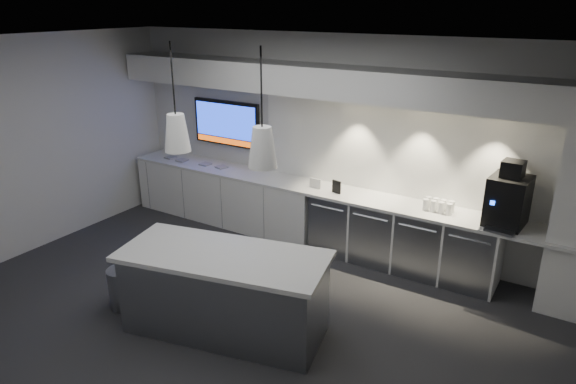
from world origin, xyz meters
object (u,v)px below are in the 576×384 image
Objects in this scene: island at (225,292)px; bin at (124,288)px; wall_tv at (227,123)px; coffee_machine at (508,199)px.

bin is at bearing 178.69° from island.
island is 1.35m from bin.
bin is (-1.31, -0.26, -0.22)m from island.
wall_tv reaches higher than coffee_machine.
coffee_machine reaches higher than island.
wall_tv is 2.56× the size of bin.
coffee_machine is (2.33, 2.42, 0.75)m from island.
coffee_machine is at bearing 33.41° from island.
bin is 4.63m from coffee_machine.
coffee_machine is (4.35, -0.25, -0.34)m from wall_tv.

